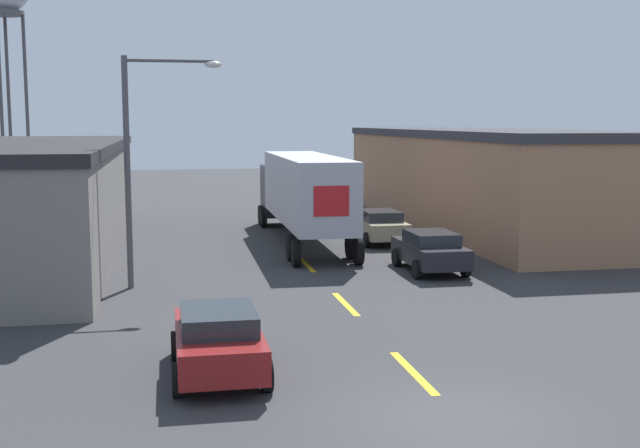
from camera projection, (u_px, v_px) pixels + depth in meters
The scene contains 8 objects.
ground_plane at pixel (460, 420), 14.97m from camera, with size 160.00×160.00×0.00m, color #333335.
road_centerline at pixel (345, 304), 24.43m from camera, with size 0.20×16.75×0.01m.
warehouse_right at pixel (485, 177), 42.70m from camera, with size 8.35×26.48×5.10m.
semi_truck at pixel (302, 190), 36.64m from camera, with size 2.91×14.54×4.01m.
parked_car_left_near at pixel (218, 340), 17.51m from camera, with size 2.03×4.14×1.50m.
parked_car_right_mid at pixel (430, 250), 29.62m from camera, with size 2.03×4.14×1.50m.
parked_car_right_far at pixel (380, 226), 36.57m from camera, with size 2.03×4.14×1.50m.
street_lamp at pixel (140, 152), 26.31m from camera, with size 3.23×0.32×7.65m.
Camera 1 is at (-5.31, -13.62, 5.55)m, focal length 45.00 mm.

